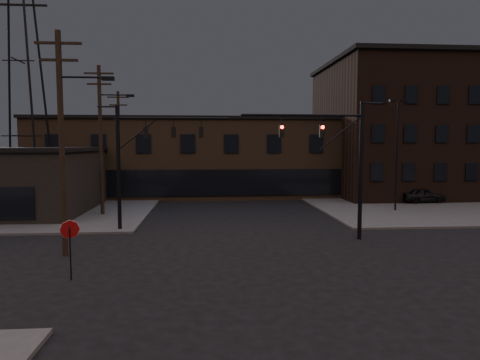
# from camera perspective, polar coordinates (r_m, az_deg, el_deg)

# --- Properties ---
(ground) EXTENTS (140.00, 140.00, 0.00)m
(ground) POSITION_cam_1_polar(r_m,az_deg,el_deg) (20.52, 2.53, -10.92)
(ground) COLOR black
(ground) RESTS_ON ground
(sidewalk_ne) EXTENTS (30.00, 30.00, 0.15)m
(sidewalk_ne) POSITION_cam_1_polar(r_m,az_deg,el_deg) (48.57, 25.74, -2.16)
(sidewalk_ne) COLOR #474744
(sidewalk_ne) RESTS_ON ground
(building_row) EXTENTS (40.00, 12.00, 8.00)m
(building_row) POSITION_cam_1_polar(r_m,az_deg,el_deg) (47.69, -1.60, 2.93)
(building_row) COLOR brown
(building_row) RESTS_ON ground
(building_right) EXTENTS (22.00, 16.00, 14.00)m
(building_right) POSITION_cam_1_polar(r_m,az_deg,el_deg) (51.76, 23.79, 6.00)
(building_right) COLOR black
(building_right) RESTS_ON ground
(traffic_signal_near) EXTENTS (7.12, 0.24, 8.00)m
(traffic_signal_near) POSITION_cam_1_polar(r_m,az_deg,el_deg) (25.34, 13.43, 3.25)
(traffic_signal_near) COLOR black
(traffic_signal_near) RESTS_ON ground
(traffic_signal_far) EXTENTS (7.12, 0.24, 8.00)m
(traffic_signal_far) POSITION_cam_1_polar(r_m,az_deg,el_deg) (27.93, -13.35, 3.55)
(traffic_signal_far) COLOR black
(traffic_signal_far) RESTS_ON ground
(stop_sign) EXTENTS (0.72, 0.33, 2.48)m
(stop_sign) POSITION_cam_1_polar(r_m,az_deg,el_deg) (18.84, -21.74, -6.92)
(stop_sign) COLOR black
(stop_sign) RESTS_ON ground
(utility_pole_near) EXTENTS (3.70, 0.28, 11.00)m
(utility_pole_near) POSITION_cam_1_polar(r_m,az_deg,el_deg) (22.70, -22.55, 5.22)
(utility_pole_near) COLOR black
(utility_pole_near) RESTS_ON ground
(utility_pole_mid) EXTENTS (3.70, 0.28, 11.50)m
(utility_pole_mid) POSITION_cam_1_polar(r_m,az_deg,el_deg) (34.54, -18.00, 5.51)
(utility_pole_mid) COLOR black
(utility_pole_mid) RESTS_ON ground
(utility_pole_far) EXTENTS (2.20, 0.28, 11.00)m
(utility_pole_far) POSITION_cam_1_polar(r_m,az_deg,el_deg) (46.49, -15.83, 4.90)
(utility_pole_far) COLOR black
(utility_pole_far) RESTS_ON ground
(transmission_tower) EXTENTS (7.00, 7.00, 25.00)m
(transmission_tower) POSITION_cam_1_polar(r_m,az_deg,el_deg) (41.28, -27.47, 13.95)
(transmission_tower) COLOR black
(transmission_tower) RESTS_ON ground
(lot_light_a) EXTENTS (1.50, 0.28, 9.14)m
(lot_light_a) POSITION_cam_1_polar(r_m,az_deg,el_deg) (36.98, 20.22, 4.44)
(lot_light_a) COLOR black
(lot_light_a) RESTS_ON ground
(lot_light_b) EXTENTS (1.50, 0.28, 9.14)m
(lot_light_b) POSITION_cam_1_polar(r_m,az_deg,el_deg) (44.16, 24.59, 4.31)
(lot_light_b) COLOR black
(lot_light_b) RESTS_ON ground
(parked_car_lot_a) EXTENTS (4.28, 2.04, 1.41)m
(parked_car_lot_a) POSITION_cam_1_polar(r_m,az_deg,el_deg) (43.11, 23.14, -1.84)
(parked_car_lot_a) COLOR black
(parked_car_lot_a) RESTS_ON sidewalk_ne
(parked_car_lot_b) EXTENTS (5.06, 2.57, 1.41)m
(parked_car_lot_b) POSITION_cam_1_polar(r_m,az_deg,el_deg) (48.38, 25.55, -1.24)
(parked_car_lot_b) COLOR silver
(parked_car_lot_b) RESTS_ON sidewalk_ne
(car_crossing) EXTENTS (1.92, 4.37, 1.40)m
(car_crossing) POSITION_cam_1_polar(r_m,az_deg,el_deg) (45.80, -0.74, -1.28)
(car_crossing) COLOR black
(car_crossing) RESTS_ON ground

